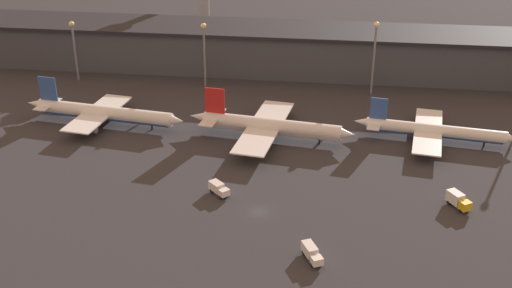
% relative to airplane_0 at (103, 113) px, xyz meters
% --- Properties ---
extents(ground, '(600.00, 600.00, 0.00)m').
position_rel_airplane_0_xyz_m(ground, '(50.87, -41.80, -3.52)').
color(ground, '#2D2D33').
extents(terminal_building, '(247.43, 23.97, 15.56)m').
position_rel_airplane_0_xyz_m(terminal_building, '(50.87, 53.03, 4.31)').
color(terminal_building, '#3D424C').
rests_on(terminal_building, ground).
extents(airplane_0, '(49.75, 28.77, 12.91)m').
position_rel_airplane_0_xyz_m(airplane_0, '(0.00, 0.00, 0.00)').
color(airplane_0, white).
rests_on(airplane_0, ground).
extents(airplane_1, '(47.09, 37.38, 13.27)m').
position_rel_airplane_0_xyz_m(airplane_1, '(49.02, -3.28, 0.14)').
color(airplane_1, silver).
rests_on(airplane_1, ground).
extents(airplane_2, '(44.27, 31.31, 11.02)m').
position_rel_airplane_0_xyz_m(airplane_2, '(93.88, 0.99, -0.52)').
color(airplane_2, white).
rests_on(airplane_2, ground).
extents(service_vehicle_0, '(5.39, 6.59, 3.34)m').
position_rel_airplane_0_xyz_m(service_vehicle_0, '(95.51, -33.87, -1.66)').
color(service_vehicle_0, gold).
rests_on(service_vehicle_0, ground).
extents(service_vehicle_1, '(4.89, 6.91, 2.82)m').
position_rel_airplane_0_xyz_m(service_vehicle_1, '(63.56, -58.06, -1.90)').
color(service_vehicle_1, white).
rests_on(service_vehicle_1, ground).
extents(service_vehicle_2, '(5.74, 5.67, 2.79)m').
position_rel_airplane_0_xyz_m(service_vehicle_2, '(40.52, -35.25, -1.93)').
color(service_vehicle_2, white).
rests_on(service_vehicle_2, ground).
extents(lamp_post_0, '(1.80, 1.80, 20.49)m').
position_rel_airplane_0_xyz_m(lamp_post_0, '(-21.28, 34.53, 9.86)').
color(lamp_post_0, slate).
rests_on(lamp_post_0, ground).
extents(lamp_post_1, '(1.80, 1.80, 21.46)m').
position_rel_airplane_0_xyz_m(lamp_post_1, '(23.24, 34.53, 10.41)').
color(lamp_post_1, slate).
rests_on(lamp_post_1, ground).
extents(lamp_post_2, '(1.80, 1.80, 23.85)m').
position_rel_airplane_0_xyz_m(lamp_post_2, '(78.18, 34.53, 11.75)').
color(lamp_post_2, slate).
rests_on(lamp_post_2, ground).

